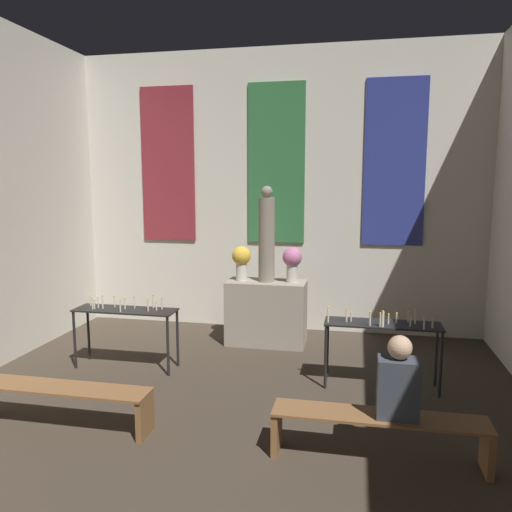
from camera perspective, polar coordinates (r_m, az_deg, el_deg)
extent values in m
cube|color=silver|center=(8.40, 2.40, 7.32)|extent=(6.96, 0.12, 4.64)
cube|color=maroon|center=(8.83, -10.01, 10.26)|extent=(0.94, 0.03, 2.60)
cube|color=#33723F|center=(8.33, 2.33, 10.50)|extent=(0.94, 0.03, 2.60)
cube|color=navy|center=(8.24, 15.57, 10.23)|extent=(0.94, 0.03, 2.60)
cube|color=gray|center=(7.73, 1.19, -6.48)|extent=(1.20, 0.57, 0.98)
cylinder|color=gray|center=(7.52, 1.22, 1.86)|extent=(0.25, 0.25, 1.27)
sphere|color=gray|center=(7.47, 1.24, 7.36)|extent=(0.17, 0.17, 0.17)
cylinder|color=beige|center=(7.67, -1.67, -1.75)|extent=(0.17, 0.17, 0.28)
sphere|color=gold|center=(7.63, -1.68, 0.05)|extent=(0.29, 0.29, 0.29)
cylinder|color=beige|center=(7.53, 4.14, -1.96)|extent=(0.17, 0.17, 0.28)
sphere|color=#C66B9E|center=(7.49, 4.16, -0.13)|extent=(0.29, 0.29, 0.29)
cube|color=black|center=(6.91, -14.72, -5.98)|extent=(1.38, 0.41, 0.02)
cylinder|color=black|center=(7.18, -20.02, -9.00)|extent=(0.04, 0.04, 0.78)
cylinder|color=black|center=(6.60, -10.04, -10.13)|extent=(0.04, 0.04, 0.78)
cylinder|color=black|center=(7.47, -18.60, -8.26)|extent=(0.04, 0.04, 0.78)
cylinder|color=black|center=(6.92, -8.96, -9.25)|extent=(0.04, 0.04, 0.78)
cylinder|color=silver|center=(6.78, -10.70, -5.40)|extent=(0.02, 0.02, 0.15)
sphere|color=#F9CC4C|center=(6.76, -10.72, -4.70)|extent=(0.02, 0.02, 0.02)
cylinder|color=silver|center=(6.91, -14.76, -5.33)|extent=(0.02, 0.02, 0.13)
sphere|color=#F9CC4C|center=(6.89, -14.78, -4.70)|extent=(0.02, 0.02, 0.02)
cylinder|color=silver|center=(7.01, -18.19, -5.21)|extent=(0.02, 0.02, 0.15)
sphere|color=#F9CC4C|center=(6.99, -18.22, -4.52)|extent=(0.02, 0.02, 0.02)
cylinder|color=silver|center=(6.86, -11.68, -5.16)|extent=(0.02, 0.02, 0.17)
sphere|color=#F9CC4C|center=(6.84, -11.71, -4.37)|extent=(0.02, 0.02, 0.02)
cylinder|color=silver|center=(7.02, -17.99, -5.33)|extent=(0.02, 0.02, 0.11)
sphere|color=#F9CC4C|center=(7.01, -18.01, -4.79)|extent=(0.02, 0.02, 0.02)
cylinder|color=silver|center=(6.91, -13.72, -5.27)|extent=(0.02, 0.02, 0.14)
sphere|color=#F9CC4C|center=(6.89, -13.74, -4.62)|extent=(0.02, 0.02, 0.02)
cylinder|color=silver|center=(6.76, -15.26, -5.56)|extent=(0.02, 0.02, 0.15)
sphere|color=#F9CC4C|center=(6.74, -15.29, -4.84)|extent=(0.02, 0.02, 0.02)
cylinder|color=silver|center=(6.72, -12.24, -5.64)|extent=(0.02, 0.02, 0.13)
sphere|color=#F9CC4C|center=(6.70, -12.26, -4.99)|extent=(0.02, 0.02, 0.02)
cylinder|color=silver|center=(6.74, -11.31, -5.72)|extent=(0.02, 0.02, 0.10)
sphere|color=#F9CC4C|center=(6.72, -11.33, -5.22)|extent=(0.02, 0.02, 0.02)
cylinder|color=silver|center=(7.22, -18.40, -4.91)|extent=(0.02, 0.02, 0.13)
sphere|color=#F9CC4C|center=(7.20, -18.43, -4.32)|extent=(0.02, 0.02, 0.02)
cylinder|color=silver|center=(7.07, -17.59, -5.16)|extent=(0.02, 0.02, 0.13)
sphere|color=#F9CC4C|center=(7.05, -17.62, -4.56)|extent=(0.02, 0.02, 0.02)
cylinder|color=silver|center=(7.04, -15.87, -5.09)|extent=(0.02, 0.02, 0.14)
sphere|color=#F9CC4C|center=(7.02, -15.90, -4.45)|extent=(0.02, 0.02, 0.02)
cylinder|color=silver|center=(7.00, -17.13, -5.11)|extent=(0.02, 0.02, 0.17)
sphere|color=#F9CC4C|center=(6.98, -17.16, -4.34)|extent=(0.02, 0.02, 0.02)
cylinder|color=silver|center=(6.78, -12.25, -5.46)|extent=(0.02, 0.02, 0.14)
sphere|color=#F9CC4C|center=(6.76, -12.28, -4.78)|extent=(0.02, 0.02, 0.02)
cube|color=black|center=(6.23, 14.27, -7.54)|extent=(1.38, 0.41, 0.02)
cylinder|color=black|center=(6.18, 7.96, -11.39)|extent=(0.04, 0.04, 0.78)
cylinder|color=black|center=(6.25, 20.38, -11.62)|extent=(0.04, 0.04, 0.78)
cylinder|color=black|center=(6.51, 8.16, -10.35)|extent=(0.04, 0.04, 0.78)
cylinder|color=black|center=(6.58, 19.92, -10.59)|extent=(0.04, 0.04, 0.78)
cylinder|color=silver|center=(6.06, 14.00, -7.16)|extent=(0.02, 0.02, 0.15)
sphere|color=#F9CC4C|center=(6.04, 14.03, -6.37)|extent=(0.02, 0.02, 0.02)
cylinder|color=silver|center=(6.29, 17.73, -6.66)|extent=(0.02, 0.02, 0.16)
sphere|color=#F9CC4C|center=(6.27, 17.77, -5.83)|extent=(0.02, 0.02, 0.02)
cylinder|color=silver|center=(6.10, 8.26, -6.73)|extent=(0.02, 0.02, 0.18)
sphere|color=#F9CC4C|center=(6.08, 8.28, -5.81)|extent=(0.02, 0.02, 0.02)
cylinder|color=silver|center=(6.06, 14.35, -7.11)|extent=(0.02, 0.02, 0.16)
sphere|color=#F9CC4C|center=(6.04, 14.38, -6.26)|extent=(0.02, 0.02, 0.02)
cylinder|color=silver|center=(6.35, 17.02, -6.56)|extent=(0.02, 0.02, 0.15)
sphere|color=#F9CC4C|center=(6.33, 17.05, -5.81)|extent=(0.02, 0.02, 0.02)
cylinder|color=silver|center=(6.16, 17.23, -7.24)|extent=(0.02, 0.02, 0.11)
sphere|color=#F9CC4C|center=(6.14, 17.25, -6.66)|extent=(0.02, 0.02, 0.02)
cylinder|color=silver|center=(6.05, 14.26, -7.07)|extent=(0.02, 0.02, 0.17)
sphere|color=#F9CC4C|center=(6.02, 14.29, -6.15)|extent=(0.02, 0.02, 0.02)
cylinder|color=silver|center=(6.17, 10.31, -6.73)|extent=(0.02, 0.02, 0.16)
sphere|color=#F9CC4C|center=(6.15, 10.33, -5.92)|extent=(0.02, 0.02, 0.02)
cylinder|color=silver|center=(6.20, 14.89, -7.03)|extent=(0.02, 0.02, 0.10)
sphere|color=#F9CC4C|center=(6.19, 14.91, -6.46)|extent=(0.02, 0.02, 0.02)
cylinder|color=silver|center=(6.06, 12.91, -7.09)|extent=(0.02, 0.02, 0.15)
sphere|color=#F9CC4C|center=(6.04, 12.93, -6.28)|extent=(0.02, 0.02, 0.02)
cylinder|color=silver|center=(6.20, 10.82, -6.94)|extent=(0.02, 0.02, 0.10)
sphere|color=#F9CC4C|center=(6.18, 10.83, -6.40)|extent=(0.02, 0.02, 0.02)
cylinder|color=silver|center=(6.17, 19.53, -7.23)|extent=(0.02, 0.02, 0.12)
sphere|color=#F9CC4C|center=(6.15, 19.56, -6.57)|extent=(0.02, 0.02, 0.02)
cylinder|color=silver|center=(6.23, 15.75, -6.94)|extent=(0.02, 0.02, 0.12)
sphere|color=#F9CC4C|center=(6.21, 15.78, -6.32)|extent=(0.02, 0.02, 0.02)
cylinder|color=silver|center=(6.08, 18.66, -7.35)|extent=(0.02, 0.02, 0.14)
sphere|color=#F9CC4C|center=(6.06, 18.69, -6.63)|extent=(0.02, 0.02, 0.02)
cube|color=brown|center=(5.58, -21.51, -13.82)|extent=(1.89, 0.36, 0.03)
cube|color=brown|center=(5.26, -12.57, -17.43)|extent=(0.06, 0.32, 0.41)
cube|color=brown|center=(4.77, 13.84, -17.37)|extent=(1.89, 0.36, 0.03)
cube|color=brown|center=(4.91, 2.38, -19.16)|extent=(0.06, 0.32, 0.41)
cube|color=brown|center=(5.00, 24.93, -19.47)|extent=(0.06, 0.32, 0.41)
cube|color=#383D47|center=(4.67, 15.93, -14.32)|extent=(0.36, 0.24, 0.53)
sphere|color=tan|center=(4.54, 16.12, -10.01)|extent=(0.21, 0.21, 0.21)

